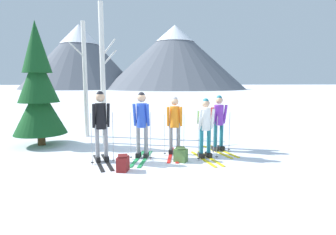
# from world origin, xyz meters

# --- Properties ---
(ground_plane) EXTENTS (400.00, 400.00, 0.00)m
(ground_plane) POSITION_xyz_m (0.00, 0.00, 0.00)
(ground_plane) COLOR white
(skier_in_black) EXTENTS (0.68, 1.60, 1.85)m
(skier_in_black) POSITION_xyz_m (-1.77, -0.21, 1.06)
(skier_in_black) COLOR black
(skier_in_black) RESTS_ON ground
(skier_in_blue) EXTENTS (0.72, 1.64, 1.81)m
(skier_in_blue) POSITION_xyz_m (-0.70, 0.00, 1.03)
(skier_in_blue) COLOR green
(skier_in_blue) RESTS_ON ground
(skier_in_orange) EXTENTS (0.66, 1.70, 1.67)m
(skier_in_orange) POSITION_xyz_m (0.24, 0.27, 0.94)
(skier_in_orange) COLOR red
(skier_in_orange) RESTS_ON ground
(skier_in_white) EXTENTS (0.60, 1.59, 1.65)m
(skier_in_white) POSITION_xyz_m (1.00, -0.24, 0.92)
(skier_in_white) COLOR yellow
(skier_in_white) RESTS_ON ground
(skier_in_purple) EXTENTS (0.68, 1.61, 1.69)m
(skier_in_purple) POSITION_xyz_m (1.61, 0.46, 0.95)
(skier_in_purple) COLOR yellow
(skier_in_purple) RESTS_ON ground
(pine_tree_near) EXTENTS (1.66, 1.66, 4.01)m
(pine_tree_near) POSITION_xyz_m (-3.94, 2.00, 1.83)
(pine_tree_near) COLOR #51381E
(pine_tree_near) RESTS_ON ground
(birch_tree_tall) EXTENTS (0.55, 0.65, 4.65)m
(birch_tree_tall) POSITION_xyz_m (-1.88, 2.02, 2.36)
(birch_tree_tall) COLOR silver
(birch_tree_tall) RESTS_ON ground
(birch_tree_slender) EXTENTS (0.62, 0.66, 4.29)m
(birch_tree_slender) POSITION_xyz_m (-2.67, 3.31, 2.20)
(birch_tree_slender) COLOR silver
(birch_tree_slender) RESTS_ON ground
(backpack_on_snow_front) EXTENTS (0.31, 0.37, 0.38)m
(backpack_on_snow_front) POSITION_xyz_m (-1.21, -1.06, 0.19)
(backpack_on_snow_front) COLOR maroon
(backpack_on_snow_front) RESTS_ON ground
(backpack_on_snow_beside) EXTENTS (0.40, 0.38, 0.38)m
(backpack_on_snow_beside) POSITION_xyz_m (0.28, -0.51, 0.19)
(backpack_on_snow_beside) COLOR #4C7238
(backpack_on_snow_beside) RESTS_ON ground
(mountain_ridge_distant) EXTENTS (67.09, 45.97, 19.58)m
(mountain_ridge_distant) POSITION_xyz_m (0.07, 76.83, 9.72)
(mountain_ridge_distant) COLOR slate
(mountain_ridge_distant) RESTS_ON ground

